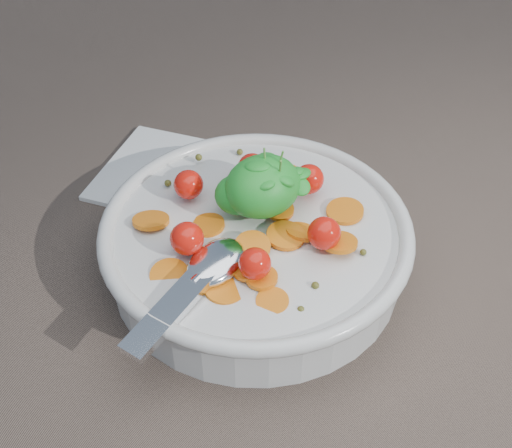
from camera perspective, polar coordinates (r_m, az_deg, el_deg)
ground at (r=0.66m, az=-0.87°, el=-4.94°), size 6.00×6.00×0.00m
bowl at (r=0.64m, az=-0.03°, el=-1.59°), size 0.33×0.31×0.13m
napkin at (r=0.79m, az=-8.49°, el=4.63°), size 0.20×0.20×0.01m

